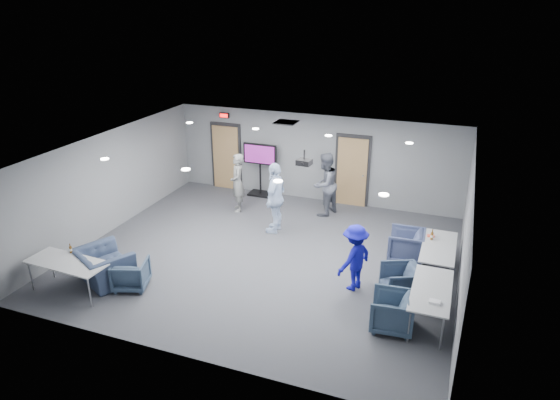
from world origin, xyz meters
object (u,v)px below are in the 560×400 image
(person_b, at_px, (325,184))
(chair_front_a, at_px, (131,274))
(table_right_b, at_px, (431,291))
(chair_front_b, at_px, (104,266))
(table_right_a, at_px, (439,248))
(projector, at_px, (304,162))
(person_c, at_px, (275,198))
(bottle_front, at_px, (71,249))
(chair_right_b, at_px, (401,282))
(bottle_right, at_px, (432,236))
(tv_stand, at_px, (260,166))
(person_d, at_px, (355,258))
(chair_right_c, at_px, (392,312))
(chair_right_a, at_px, (406,245))
(person_a, at_px, (238,183))
(table_front_left, at_px, (67,263))

(person_b, xyz_separation_m, chair_front_a, (-2.84, -5.35, -0.60))
(person_b, height_order, table_right_b, person_b)
(chair_front_b, bearing_deg, table_right_a, -129.61)
(table_right_b, relative_size, projector, 4.99)
(person_b, distance_m, person_c, 1.81)
(person_b, xyz_separation_m, bottle_front, (-4.16, -5.60, -0.12))
(chair_right_b, xyz_separation_m, bottle_front, (-6.88, -1.97, 0.46))
(person_c, xyz_separation_m, bottle_right, (4.10, -0.61, -0.15))
(tv_stand, bearing_deg, person_c, -58.79)
(person_d, xyz_separation_m, projector, (-1.52, 1.07, 1.66))
(chair_right_c, bearing_deg, chair_right_b, 175.29)
(chair_right_a, bearing_deg, chair_front_a, -60.59)
(person_a, distance_m, person_b, 2.55)
(person_c, relative_size, chair_right_a, 2.31)
(person_b, relative_size, table_right_a, 1.06)
(chair_front_b, relative_size, bottle_front, 5.25)
(person_c, bearing_deg, table_right_b, 56.11)
(table_right_a, distance_m, bottle_right, 0.37)
(chair_front_a, distance_m, projector, 4.59)
(person_d, distance_m, tv_stand, 6.04)
(person_c, distance_m, chair_front_b, 4.65)
(chair_right_a, bearing_deg, bottle_front, -64.18)
(person_b, xyz_separation_m, table_right_a, (3.36, -2.45, -0.25))
(chair_front_b, distance_m, bottle_right, 7.44)
(person_a, bearing_deg, projector, 25.24)
(person_b, bearing_deg, chair_front_b, -12.91)
(person_d, distance_m, projector, 2.49)
(bottle_front, distance_m, tv_stand, 6.65)
(person_a, distance_m, bottle_right, 5.86)
(person_c, height_order, chair_front_b, person_c)
(chair_right_b, bearing_deg, person_d, -111.91)
(person_c, distance_m, bottle_right, 4.14)
(table_right_a, distance_m, projector, 3.61)
(bottle_right, bearing_deg, table_right_a, -56.21)
(table_right_b, xyz_separation_m, bottle_front, (-7.53, -1.25, 0.13))
(table_right_b, bearing_deg, person_c, 56.91)
(person_d, xyz_separation_m, table_right_a, (1.65, 1.23, -0.07))
(person_d, height_order, table_right_b, person_d)
(person_c, xyz_separation_m, person_d, (2.63, -2.12, -0.22))
(person_c, bearing_deg, person_d, 50.37)
(chair_right_a, distance_m, table_right_b, 2.52)
(table_right_b, bearing_deg, chair_front_b, 98.25)
(person_d, height_order, table_right_a, person_d)
(chair_front_b, bearing_deg, person_a, -75.05)
(chair_right_a, height_order, chair_right_b, chair_right_a)
(chair_right_b, distance_m, chair_front_a, 5.81)
(person_c, bearing_deg, chair_right_a, 82.62)
(table_right_a, bearing_deg, person_d, 126.59)
(person_a, bearing_deg, table_right_b, 29.28)
(table_front_left, xyz_separation_m, bottle_right, (7.14, 3.78, 0.14))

